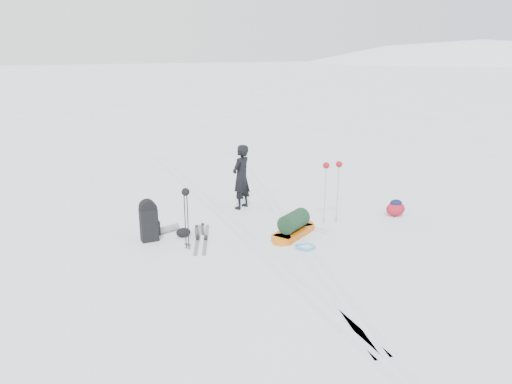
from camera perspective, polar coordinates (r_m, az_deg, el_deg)
ground at (r=11.21m, az=-1.20°, el=-5.11°), size 200.00×200.00×0.00m
snow_hill_backdrop at (r=136.09m, az=13.81°, el=-16.39°), size 359.50×192.00×162.45m
ski_tracks at (r=12.17m, az=0.26°, el=-3.30°), size 3.38×17.97×0.01m
skier at (r=12.87m, az=-1.70°, el=1.74°), size 0.73×0.70×1.69m
pulk_sled at (r=11.22m, az=4.33°, el=-3.96°), size 1.42×1.20×0.56m
expedition_rucksack at (r=11.14m, az=-11.88°, el=-3.27°), size 0.93×0.68×0.93m
ski_poles_black at (r=10.28m, az=-8.03°, el=-0.85°), size 0.16×0.17×1.34m
ski_poles_silver at (r=11.75m, az=8.72°, el=2.27°), size 0.49×0.15×1.53m
touring_skis_grey at (r=11.11m, az=-6.21°, el=-5.34°), size 0.75×1.77×0.06m
touring_skis_white at (r=11.98m, az=5.06°, el=-3.63°), size 1.00×1.69×0.06m
rope_coil at (r=10.67m, az=5.69°, el=-6.21°), size 0.58×0.58×0.05m
small_daypack at (r=12.94m, az=15.67°, el=-1.76°), size 0.56×0.47×0.42m
thermos_pair at (r=11.23m, az=-6.45°, el=-4.40°), size 0.25×0.22×0.30m
stuff_sack at (r=11.28m, az=-8.30°, el=-4.59°), size 0.39×0.35×0.20m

